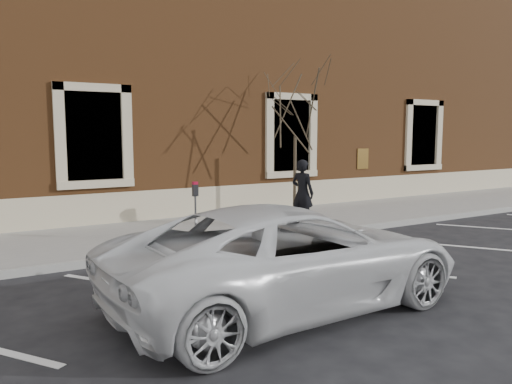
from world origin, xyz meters
TOP-DOWN VIEW (x-y plane):
  - ground at (0.00, 0.00)m, footprint 120.00×120.00m
  - sidewalk_near at (0.00, 1.75)m, footprint 40.00×3.50m
  - curb_near at (0.00, -0.05)m, footprint 40.00×0.12m
  - parking_stripes at (0.00, -2.20)m, footprint 28.00×4.40m
  - building_civic at (0.00, 7.74)m, footprint 40.00×8.62m
  - man at (1.38, 0.65)m, footprint 0.60×0.72m
  - parking_meter at (-1.63, 0.42)m, footprint 0.12×0.09m
  - tree_grate at (2.16, 2.09)m, footprint 1.12×1.12m
  - sapling at (2.16, 2.09)m, footprint 2.45×2.45m
  - white_truck at (-2.01, -3.70)m, footprint 5.38×2.65m

SIDE VIEW (x-z plane):
  - ground at x=0.00m, z-range 0.00..0.00m
  - parking_stripes at x=0.00m, z-range 0.00..0.01m
  - sidewalk_near at x=0.00m, z-range 0.00..0.15m
  - curb_near at x=0.00m, z-range 0.00..0.15m
  - tree_grate at x=2.16m, z-range 0.15..0.18m
  - white_truck at x=-2.01m, z-range 0.00..1.47m
  - man at x=1.38m, z-range 0.15..1.83m
  - parking_meter at x=-1.63m, z-range 0.40..1.69m
  - sapling at x=2.16m, z-range 0.96..5.04m
  - building_civic at x=0.00m, z-range 0.00..8.00m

